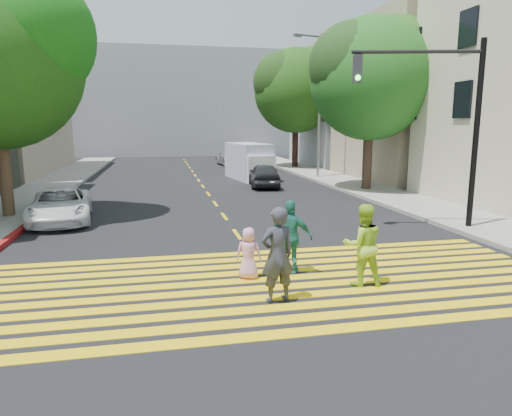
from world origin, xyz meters
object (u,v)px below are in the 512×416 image
object	(u,v)px
pedestrian_extra	(291,237)
white_sedan	(61,205)
tree_right_near	(372,73)
pedestrian_woman	(363,245)
tree_right_far	(297,86)
pedestrian_man	(277,255)
dark_car_parked	(257,161)
traffic_signal	(442,109)
pedestrian_child	(249,253)
silver_car	(231,157)
white_van	(250,163)
dark_car_near	(264,175)

from	to	relation	value
pedestrian_extra	white_sedan	bearing A→B (deg)	-22.96
pedestrian_extra	tree_right_near	bearing A→B (deg)	-97.12
pedestrian_woman	tree_right_far	bearing A→B (deg)	-96.87
pedestrian_man	dark_car_parked	distance (m)	27.01
tree_right_far	traffic_signal	bearing A→B (deg)	-94.91
pedestrian_man	white_sedan	bearing A→B (deg)	-68.25
traffic_signal	pedestrian_child	bearing A→B (deg)	-139.84
tree_right_far	pedestrian_man	size ratio (longest dim) A/B	5.05
silver_car	traffic_signal	size ratio (longest dim) A/B	0.82
pedestrian_man	pedestrian_extra	size ratio (longest dim) A/B	1.09
pedestrian_child	white_van	xyz separation A→B (m)	(3.74, 19.07, 0.50)
tree_right_near	pedestrian_extra	xyz separation A→B (m)	(-7.82, -12.36, -5.24)
pedestrian_extra	dark_car_parked	size ratio (longest dim) A/B	0.41
tree_right_far	pedestrian_woman	distance (m)	28.45
tree_right_far	white_sedan	world-z (taller)	tree_right_far
dark_car_parked	white_sedan	bearing A→B (deg)	-126.23
pedestrian_man	dark_car_near	world-z (taller)	pedestrian_man
white_sedan	dark_car_parked	world-z (taller)	dark_car_parked
dark_car_near	silver_car	distance (m)	14.28
white_sedan	dark_car_near	distance (m)	12.18
pedestrian_extra	pedestrian_child	bearing A→B (deg)	36.41
tree_right_near	pedestrian_extra	size ratio (longest dim) A/B	5.17
dark_car_near	silver_car	xyz separation A→B (m)	(0.31, 14.27, 0.05)
white_sedan	tree_right_far	bearing A→B (deg)	45.39
pedestrian_woman	pedestrian_child	xyz separation A→B (m)	(-2.35, 0.92, -0.31)
tree_right_near	dark_car_near	xyz separation A→B (m)	(-5.03, 2.76, -5.44)
white_sedan	dark_car_near	bearing A→B (deg)	33.10
pedestrian_child	pedestrian_extra	xyz separation A→B (m)	(1.05, 0.21, 0.28)
tree_right_near	pedestrian_woman	world-z (taller)	tree_right_near
tree_right_far	traffic_signal	world-z (taller)	tree_right_far
white_sedan	dark_car_parked	xyz separation A→B (m)	(10.96, 17.53, 0.08)
pedestrian_man	traffic_signal	xyz separation A→B (m)	(6.73, 5.02, 3.02)
pedestrian_man	dark_car_near	size ratio (longest dim) A/B	0.48
tree_right_near	tree_right_far	xyz separation A→B (m)	(0.10, 13.60, 0.41)
pedestrian_woman	silver_car	xyz separation A→B (m)	(1.79, 30.53, -0.17)
tree_right_far	pedestrian_child	xyz separation A→B (m)	(-8.97, -26.18, -5.94)
pedestrian_woman	dark_car_near	world-z (taller)	pedestrian_woman
pedestrian_child	white_van	distance (m)	19.44
pedestrian_man	white_sedan	distance (m)	10.70
pedestrian_extra	dark_car_near	world-z (taller)	pedestrian_extra
white_sedan	pedestrian_woman	bearing A→B (deg)	-53.89
pedestrian_man	pedestrian_woman	distance (m)	2.13
tree_right_near	white_van	size ratio (longest dim) A/B	1.77
pedestrian_child	dark_car_parked	world-z (taller)	dark_car_parked
tree_right_near	pedestrian_child	distance (m)	16.35
pedestrian_man	white_sedan	xyz separation A→B (m)	(-5.79, 8.98, -0.34)
white_sedan	pedestrian_man	bearing A→B (deg)	-64.00
pedestrian_extra	dark_car_parked	distance (m)	25.23
pedestrian_child	pedestrian_woman	bearing A→B (deg)	179.66
silver_car	traffic_signal	xyz separation A→B (m)	(2.88, -26.05, 3.25)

